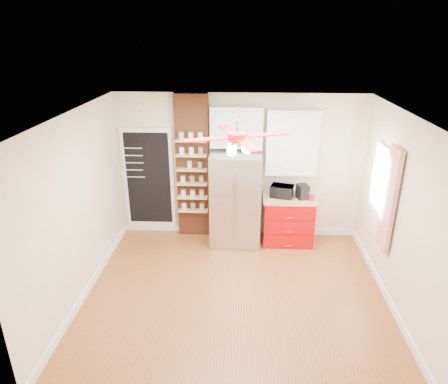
# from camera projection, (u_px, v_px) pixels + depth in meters

# --- Properties ---
(floor) EXTENTS (4.50, 4.50, 0.00)m
(floor) POSITION_uv_depth(u_px,v_px,m) (235.00, 294.00, 6.03)
(floor) COLOR #974E26
(floor) RESTS_ON ground
(ceiling) EXTENTS (4.50, 4.50, 0.00)m
(ceiling) POSITION_uv_depth(u_px,v_px,m) (237.00, 116.00, 5.01)
(ceiling) COLOR white
(ceiling) RESTS_ON wall_back
(wall_back) EXTENTS (4.50, 0.02, 2.70)m
(wall_back) POSITION_uv_depth(u_px,v_px,m) (239.00, 167.00, 7.37)
(wall_back) COLOR beige
(wall_back) RESTS_ON floor
(wall_front) EXTENTS (4.50, 0.02, 2.70)m
(wall_front) POSITION_uv_depth(u_px,v_px,m) (230.00, 306.00, 3.67)
(wall_front) COLOR beige
(wall_front) RESTS_ON floor
(wall_left) EXTENTS (0.02, 4.00, 2.70)m
(wall_left) POSITION_uv_depth(u_px,v_px,m) (77.00, 209.00, 5.63)
(wall_left) COLOR beige
(wall_left) RESTS_ON floor
(wall_right) EXTENTS (0.02, 4.00, 2.70)m
(wall_right) POSITION_uv_depth(u_px,v_px,m) (402.00, 217.00, 5.41)
(wall_right) COLOR beige
(wall_right) RESTS_ON floor
(chalkboard) EXTENTS (0.95, 0.05, 1.95)m
(chalkboard) POSITION_uv_depth(u_px,v_px,m) (149.00, 179.00, 7.52)
(chalkboard) COLOR white
(chalkboard) RESTS_ON wall_back
(brick_pillar) EXTENTS (0.60, 0.16, 2.70)m
(brick_pillar) POSITION_uv_depth(u_px,v_px,m) (193.00, 168.00, 7.34)
(brick_pillar) COLOR brown
(brick_pillar) RESTS_ON floor
(fridge) EXTENTS (0.90, 0.70, 1.75)m
(fridge) POSITION_uv_depth(u_px,v_px,m) (236.00, 198.00, 7.21)
(fridge) COLOR silver
(fridge) RESTS_ON floor
(upper_glass_cabinet) EXTENTS (0.90, 0.35, 0.70)m
(upper_glass_cabinet) POSITION_uv_depth(u_px,v_px,m) (237.00, 126.00, 6.91)
(upper_glass_cabinet) COLOR white
(upper_glass_cabinet) RESTS_ON wall_back
(red_cabinet) EXTENTS (0.94, 0.64, 0.90)m
(red_cabinet) POSITION_uv_depth(u_px,v_px,m) (288.00, 220.00, 7.37)
(red_cabinet) COLOR #B00208
(red_cabinet) RESTS_ON floor
(upper_shelf_unit) EXTENTS (0.90, 0.30, 1.15)m
(upper_shelf_unit) POSITION_uv_depth(u_px,v_px,m) (292.00, 142.00, 6.99)
(upper_shelf_unit) COLOR white
(upper_shelf_unit) RESTS_ON wall_back
(window) EXTENTS (0.04, 0.75, 1.05)m
(window) POSITION_uv_depth(u_px,v_px,m) (382.00, 180.00, 6.16)
(window) COLOR white
(window) RESTS_ON wall_right
(curtain) EXTENTS (0.06, 0.40, 1.55)m
(curtain) POSITION_uv_depth(u_px,v_px,m) (389.00, 200.00, 5.70)
(curtain) COLOR #AA2416
(curtain) RESTS_ON wall_right
(ceiling_fan) EXTENTS (1.40, 1.40, 0.44)m
(ceiling_fan) POSITION_uv_depth(u_px,v_px,m) (237.00, 137.00, 5.11)
(ceiling_fan) COLOR silver
(ceiling_fan) RESTS_ON ceiling
(toaster_oven) EXTENTS (0.46, 0.37, 0.22)m
(toaster_oven) POSITION_uv_depth(u_px,v_px,m) (282.00, 191.00, 7.18)
(toaster_oven) COLOR black
(toaster_oven) RESTS_ON red_cabinet
(coffee_maker) EXTENTS (0.24, 0.25, 0.26)m
(coffee_maker) POSITION_uv_depth(u_px,v_px,m) (303.00, 192.00, 7.10)
(coffee_maker) COLOR black
(coffee_maker) RESTS_ON red_cabinet
(canister_left) EXTENTS (0.14, 0.14, 0.13)m
(canister_left) POSITION_uv_depth(u_px,v_px,m) (311.00, 197.00, 7.06)
(canister_left) COLOR #A50929
(canister_left) RESTS_ON red_cabinet
(canister_right) EXTENTS (0.15, 0.15, 0.12)m
(canister_right) POSITION_uv_depth(u_px,v_px,m) (307.00, 195.00, 7.14)
(canister_right) COLOR red
(canister_right) RESTS_ON red_cabinet
(pantry_jar_oats) EXTENTS (0.11, 0.11, 0.14)m
(pantry_jar_oats) POSITION_uv_depth(u_px,v_px,m) (190.00, 165.00, 7.19)
(pantry_jar_oats) COLOR beige
(pantry_jar_oats) RESTS_ON brick_pillar
(pantry_jar_beans) EXTENTS (0.09, 0.09, 0.12)m
(pantry_jar_beans) POSITION_uv_depth(u_px,v_px,m) (200.00, 166.00, 7.17)
(pantry_jar_beans) COLOR olive
(pantry_jar_beans) RESTS_ON brick_pillar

